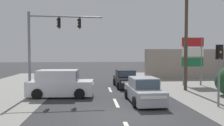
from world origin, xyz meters
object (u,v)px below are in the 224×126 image
sedan_oncoming_near (125,79)px  suv_oncoming_mid (60,84)px  sedan_crossing_left (144,91)px  traffic_signal_mast (48,38)px  shopping_plaza_sign (193,54)px  pedestal_signal_right_kerb (219,65)px  utility_pole_midground_right (186,24)px

sedan_oncoming_near → suv_oncoming_mid: bearing=-141.9°
suv_oncoming_mid → sedan_crossing_left: suv_oncoming_mid is taller
traffic_signal_mast → shopping_plaza_sign: traffic_signal_mast is taller
pedestal_signal_right_kerb → sedan_oncoming_near: 9.15m
shopping_plaza_sign → sedan_crossing_left: size_ratio=1.07×
shopping_plaza_sign → traffic_signal_mast: bearing=-161.9°
sedan_oncoming_near → shopping_plaza_sign: bearing=3.1°
pedestal_signal_right_kerb → utility_pole_midground_right: bearing=84.9°
suv_oncoming_mid → sedan_oncoming_near: (5.26, 4.12, -0.18)m
utility_pole_midground_right → sedan_crossing_left: (-4.49, -4.07, -4.76)m
utility_pole_midground_right → sedan_crossing_left: size_ratio=2.44×
utility_pole_midground_right → shopping_plaza_sign: utility_pole_midground_right is taller
shopping_plaza_sign → sedan_oncoming_near: shopping_plaza_sign is taller
traffic_signal_mast → suv_oncoming_mid: bearing=-20.7°
utility_pole_midground_right → traffic_signal_mast: size_ratio=1.74×
utility_pole_midground_right → pedestal_signal_right_kerb: (-0.50, -5.66, -3.05)m
suv_oncoming_mid → sedan_oncoming_near: size_ratio=1.07×
pedestal_signal_right_kerb → traffic_signal_mast: bearing=158.1°
utility_pole_midground_right → sedan_oncoming_near: 7.07m
pedestal_signal_right_kerb → suv_oncoming_mid: 10.32m
utility_pole_midground_right → sedan_crossing_left: bearing=-137.8°
traffic_signal_mast → pedestal_signal_right_kerb: size_ratio=1.69×
utility_pole_midground_right → traffic_signal_mast: bearing=-172.0°
sedan_oncoming_near → sedan_crossing_left: size_ratio=1.00×
traffic_signal_mast → pedestal_signal_right_kerb: traffic_signal_mast is taller
utility_pole_midground_right → traffic_signal_mast: (-10.84, -1.51, -1.32)m
traffic_signal_mast → pedestal_signal_right_kerb: 11.27m
suv_oncoming_mid → sedan_crossing_left: size_ratio=1.07×
traffic_signal_mast → sedan_crossing_left: traffic_signal_mast is taller
pedestal_signal_right_kerb → suv_oncoming_mid: size_ratio=0.77×
sedan_oncoming_near → sedan_crossing_left: 6.35m
utility_pole_midground_right → shopping_plaza_sign: 4.05m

